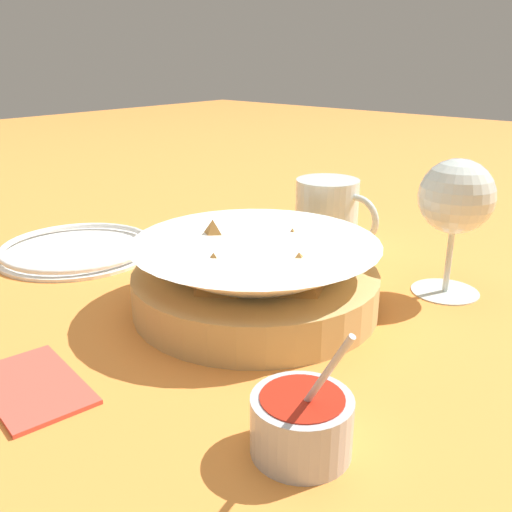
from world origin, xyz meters
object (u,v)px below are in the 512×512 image
object	(u,v)px
beer_mug	(327,217)
side_plate	(77,248)
food_basket	(256,281)
wine_glass	(456,201)
sauce_cup	(302,422)

from	to	relation	value
beer_mug	side_plate	bearing A→B (deg)	-134.74
food_basket	beer_mug	xyz separation A→B (m)	(-0.06, 0.23, 0.01)
wine_glass	side_plate	bearing A→B (deg)	-154.89
sauce_cup	side_plate	xyz separation A→B (m)	(-0.49, 0.13, -0.02)
food_basket	wine_glass	bearing A→B (deg)	53.58
beer_mug	food_basket	bearing A→B (deg)	-74.65
sauce_cup	beer_mug	xyz separation A→B (m)	(-0.24, 0.38, 0.02)
sauce_cup	beer_mug	size ratio (longest dim) A/B	0.82
sauce_cup	wine_glass	bearing A→B (deg)	97.05
sauce_cup	wine_glass	xyz separation A→B (m)	(-0.04, 0.34, 0.09)
wine_glass	side_plate	size ratio (longest dim) A/B	0.72
sauce_cup	food_basket	bearing A→B (deg)	138.93
sauce_cup	beer_mug	bearing A→B (deg)	122.21
sauce_cup	side_plate	bearing A→B (deg)	165.11
beer_mug	side_plate	size ratio (longest dim) A/B	0.59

